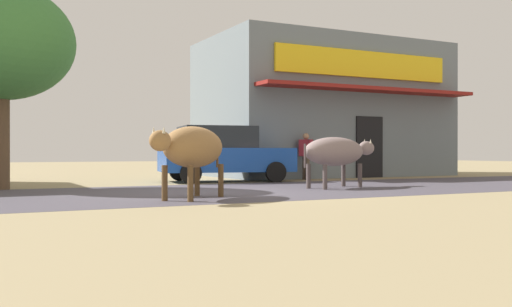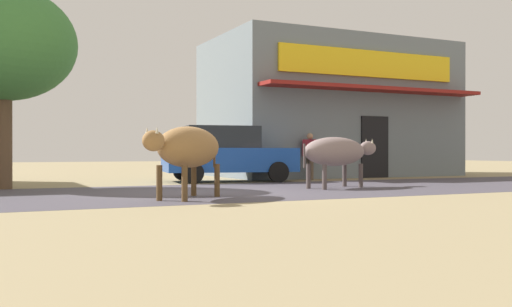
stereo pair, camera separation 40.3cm
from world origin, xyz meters
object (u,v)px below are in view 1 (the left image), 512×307
Objects in this scene: roadside_tree at (1,43)px; pedestrian_by_shop at (306,153)px; parked_hatchback_car at (223,153)px; cow_near_brown at (193,148)px; cow_far_dark at (336,152)px.

pedestrian_by_shop is (8.97, 0.86, -2.59)m from roadside_tree.
cow_near_brown is (-3.10, -5.61, 0.13)m from parked_hatchback_car.
cow_near_brown reaches higher than cow_far_dark.
pedestrian_by_shop is (5.93, 5.51, -0.11)m from cow_near_brown.
cow_far_dark is at bearing -111.66° from pedestrian_by_shop.
pedestrian_by_shop reaches higher than cow_far_dark.
roadside_tree is 1.18× the size of parked_hatchback_car.
roadside_tree reaches higher than parked_hatchback_car.
parked_hatchback_car reaches higher than cow_far_dark.
roadside_tree is at bearing -174.53° from pedestrian_by_shop.
cow_far_dark is at bearing 19.99° from cow_near_brown.
roadside_tree is 9.37m from pedestrian_by_shop.
cow_far_dark is 1.75× the size of pedestrian_by_shop.
roadside_tree reaches higher than pedestrian_by_shop.
roadside_tree is 8.42m from cow_far_dark.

